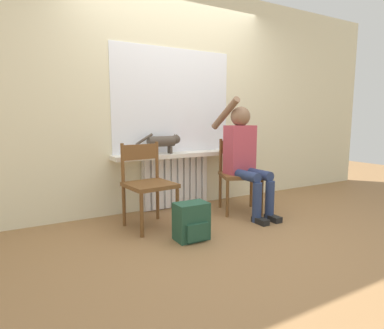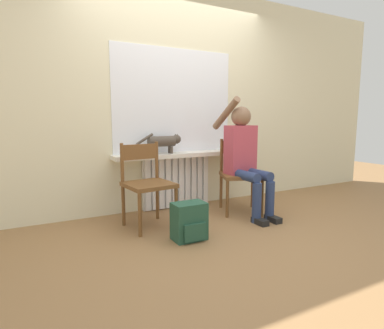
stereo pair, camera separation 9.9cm
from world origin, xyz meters
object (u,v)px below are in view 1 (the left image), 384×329
Objects in this scene: chair_left at (148,183)px; person at (244,153)px; cat at (164,141)px; backpack at (192,222)px; chair_right at (240,173)px.

chair_left is 1.18m from person.
person reaches higher than cat.
cat reaches higher than backpack.
chair_right is at bearing -27.49° from cat.
chair_right is 1.14m from backpack.
person reaches higher than backpack.
backpack is at bearing -75.69° from chair_left.
chair_right is 2.48× the size of backpack.
chair_right is 0.27m from person.
backpack is (0.20, -0.54, -0.29)m from chair_left.
backpack is at bearing -127.96° from chair_right.
chair_left is 2.48× the size of backpack.
cat is at bearing 175.35° from chair_right.
chair_right is at bearing 29.20° from backpack.
person is 1.17m from backpack.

